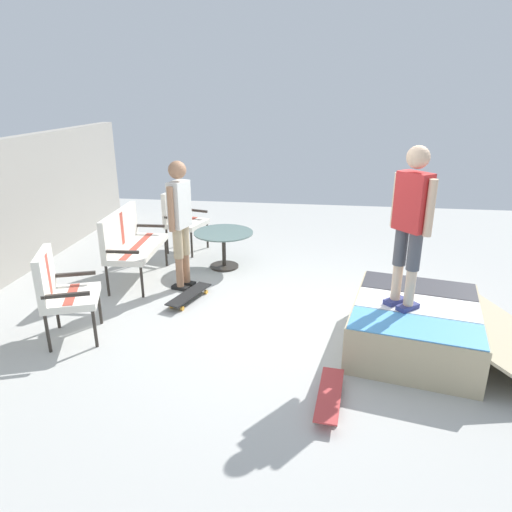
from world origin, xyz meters
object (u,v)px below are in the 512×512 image
(patio_bench, at_px, (129,239))
(skateboard_spare, at_px, (330,395))
(skate_ramp, at_px, (418,326))
(patio_table, at_px, (224,242))
(patio_chair_near_house, at_px, (181,215))
(person_skater, at_px, (411,218))
(person_watching, at_px, (180,216))
(skateboard_by_bench, at_px, (189,295))
(patio_chair_by_wall, at_px, (59,287))

(patio_bench, distance_m, skateboard_spare, 3.77)
(patio_bench, bearing_deg, skate_ramp, -110.45)
(patio_table, bearing_deg, patio_chair_near_house, 50.76)
(patio_table, height_order, person_skater, person_skater)
(person_skater, bearing_deg, person_watching, 64.50)
(skateboard_by_bench, bearing_deg, patio_bench, 59.54)
(patio_bench, height_order, skateboard_by_bench, patio_bench)
(patio_bench, height_order, person_watching, person_watching)
(skate_ramp, xyz_separation_m, person_watching, (1.22, 2.91, 0.78))
(patio_chair_by_wall, relative_size, patio_table, 1.13)
(skateboard_by_bench, height_order, skateboard_spare, same)
(patio_chair_near_house, bearing_deg, skate_ramp, -129.34)
(person_watching, height_order, skateboard_spare, person_watching)
(patio_bench, distance_m, patio_chair_near_house, 1.42)
(skate_ramp, bearing_deg, person_watching, 67.32)
(skate_ramp, bearing_deg, patio_chair_near_house, 50.66)
(patio_chair_by_wall, xyz_separation_m, skateboard_spare, (-0.76, -2.88, -0.53))
(patio_chair_near_house, height_order, person_skater, person_skater)
(patio_bench, distance_m, person_watching, 0.93)
(skateboard_by_bench, xyz_separation_m, skateboard_spare, (-1.88, -1.79, 0.00))
(skate_ramp, relative_size, patio_chair_near_house, 2.16)
(skate_ramp, relative_size, patio_bench, 1.73)
(skateboard_by_bench, bearing_deg, patio_table, -9.63)
(patio_chair_near_house, relative_size, skateboard_spare, 1.25)
(patio_chair_near_house, distance_m, person_skater, 4.34)
(person_watching, xyz_separation_m, person_skater, (-1.29, -2.70, 0.41))
(patio_chair_by_wall, bearing_deg, skateboard_spare, -104.79)
(person_skater, bearing_deg, skate_ramp, -70.97)
(person_watching, bearing_deg, patio_bench, 78.01)
(patio_chair_by_wall, height_order, person_watching, person_watching)
(person_watching, bearing_deg, skate_ramp, -112.68)
(patio_chair_by_wall, relative_size, skateboard_spare, 1.25)
(skate_ramp, height_order, person_watching, person_watching)
(patio_chair_near_house, xyz_separation_m, person_skater, (-2.84, -3.17, 0.83))
(patio_bench, distance_m, patio_chair_by_wall, 1.72)
(patio_chair_by_wall, relative_size, person_watching, 0.58)
(patio_chair_near_house, distance_m, skateboard_spare, 4.60)
(person_skater, xyz_separation_m, skateboard_spare, (-1.01, 0.72, -1.36))
(person_watching, bearing_deg, patio_chair_near_house, 16.74)
(skate_ramp, height_order, patio_chair_near_house, patio_chair_near_house)
(patio_chair_near_house, bearing_deg, patio_table, -129.24)
(skate_ramp, height_order, skateboard_by_bench, skate_ramp)
(patio_table, relative_size, person_skater, 0.55)
(skate_ramp, relative_size, patio_chair_by_wall, 2.16)
(skateboard_by_bench, bearing_deg, patio_chair_by_wall, 135.55)
(person_skater, bearing_deg, skateboard_by_bench, 70.91)
(patio_chair_near_house, height_order, patio_chair_by_wall, same)
(patio_bench, relative_size, patio_table, 1.41)
(person_watching, xyz_separation_m, skateboard_by_bench, (-0.42, -0.20, -0.95))
(patio_bench, distance_m, skateboard_by_bench, 1.29)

